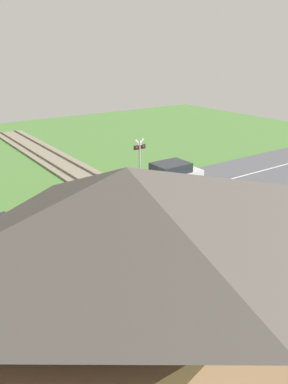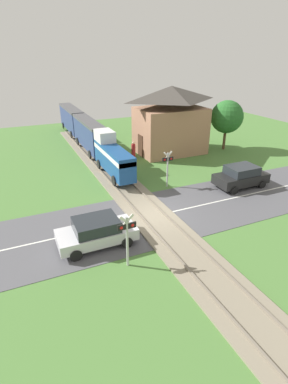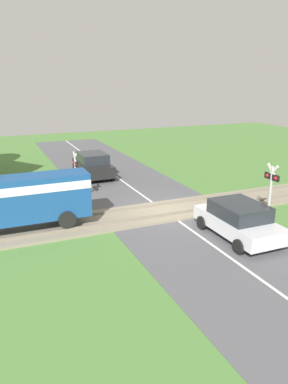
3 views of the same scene
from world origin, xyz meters
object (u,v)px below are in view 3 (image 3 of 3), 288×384
at_px(car_near_crossing, 239,220).
at_px(crossing_signal_west_approach, 271,185).
at_px(crossing_signal_east_approach, 76,171).
at_px(car_far_side, 93,165).

xyz_separation_m(car_near_crossing, crossing_signal_west_approach, (0.84, -2.30, 1.01)).
bearing_deg(crossing_signal_east_approach, car_near_crossing, -143.41).
relative_size(car_near_crossing, crossing_signal_east_approach, 1.48).
height_order(car_near_crossing, crossing_signal_west_approach, crossing_signal_west_approach).
bearing_deg(crossing_signal_west_approach, car_far_side, 24.83).
distance_m(car_near_crossing, crossing_signal_west_approach, 2.65).
bearing_deg(car_far_side, crossing_signal_east_approach, 155.53).
distance_m(crossing_signal_west_approach, crossing_signal_east_approach, 9.68).
relative_size(car_far_side, crossing_signal_east_approach, 1.46).
relative_size(car_far_side, crossing_signal_west_approach, 1.46).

